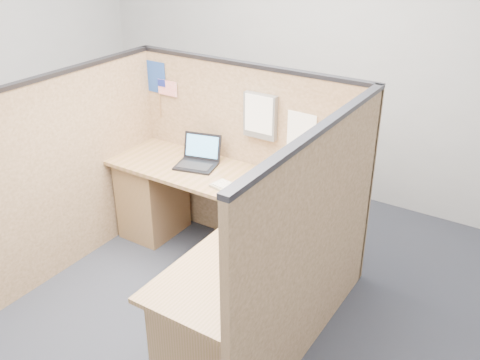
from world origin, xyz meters
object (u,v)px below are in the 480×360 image
Objects in this scene: laptop at (200,158)px; keyboard at (236,191)px; mouse at (286,207)px; l_desk at (216,246)px.

laptop is 0.85× the size of keyboard.
laptop reaches higher than mouse.
laptop is 3.69× the size of mouse.
mouse is at bearing 6.14° from keyboard.
l_desk is 4.56× the size of keyboard.
laptop is at bearing 163.05° from mouse.
mouse is at bearing 23.21° from l_desk.
l_desk is at bearing -85.81° from keyboard.
keyboard is 0.42m from mouse.
keyboard is at bearing 83.95° from l_desk.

